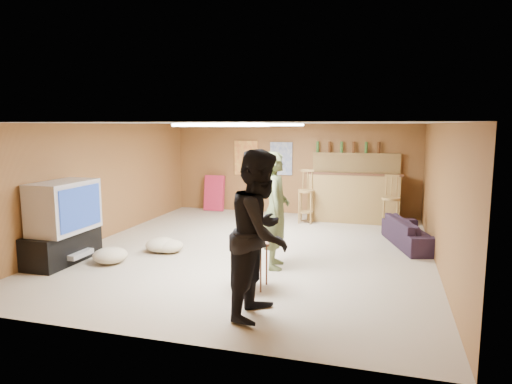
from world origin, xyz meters
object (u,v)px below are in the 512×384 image
(sofa, at_px, (413,233))
(person_black, at_px, (261,234))
(tv_body, at_px, (64,207))
(tray_table, at_px, (249,264))
(person_olive, at_px, (275,210))
(bar_counter, at_px, (354,197))

(sofa, bearing_deg, person_black, 136.45)
(tv_body, bearing_deg, tray_table, -4.82)
(person_olive, relative_size, sofa, 1.05)
(person_olive, xyz_separation_m, person_black, (0.26, -1.76, 0.06))
(tv_body, bearing_deg, person_olive, 11.85)
(bar_counter, xyz_separation_m, tray_table, (-1.03, -4.71, -0.23))
(person_black, height_order, sofa, person_black)
(tv_body, xyz_separation_m, bar_counter, (4.15, 4.45, -0.35))
(person_olive, bearing_deg, tv_body, 89.42)
(tv_body, height_order, person_olive, person_olive)
(person_black, relative_size, sofa, 1.13)
(bar_counter, bearing_deg, person_black, -96.63)
(person_olive, relative_size, tray_table, 2.78)
(sofa, relative_size, tray_table, 2.64)
(bar_counter, distance_m, person_olive, 3.89)
(person_black, distance_m, sofa, 4.14)
(bar_counter, bearing_deg, tv_body, -133.00)
(sofa, distance_m, tray_table, 3.60)
(bar_counter, xyz_separation_m, person_olive, (-0.90, -3.77, 0.34))
(tv_body, distance_m, tray_table, 3.19)
(bar_counter, bearing_deg, tray_table, -102.28)
(tv_body, relative_size, person_black, 0.58)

